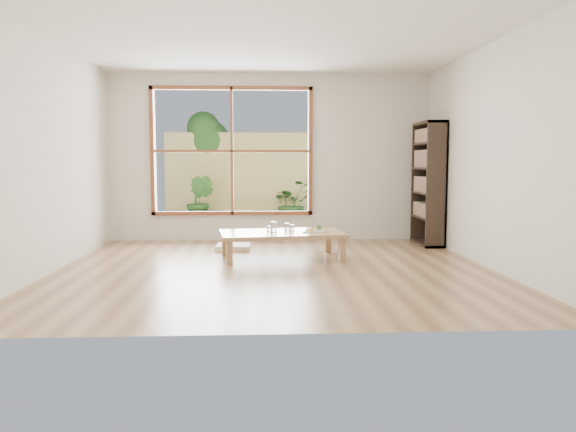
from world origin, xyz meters
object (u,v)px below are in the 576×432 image
object	(u,v)px
food_tray	(315,230)
low_table	(282,235)
bookshelf	(428,184)
garden_bench	(225,215)

from	to	relation	value
food_tray	low_table	bearing A→B (deg)	-175.65
low_table	food_tray	world-z (taller)	food_tray
bookshelf	garden_bench	xyz separation A→B (m)	(-3.12, 1.66, -0.61)
low_table	bookshelf	bearing A→B (deg)	18.84
low_table	garden_bench	xyz separation A→B (m)	(-0.90, 2.75, 0.00)
food_tray	garden_bench	bearing A→B (deg)	121.44
low_table	food_tray	xyz separation A→B (m)	(0.42, -0.01, 0.06)
bookshelf	garden_bench	size ratio (longest dim) A/B	1.65
food_tray	garden_bench	distance (m)	3.06
food_tray	garden_bench	world-z (taller)	food_tray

